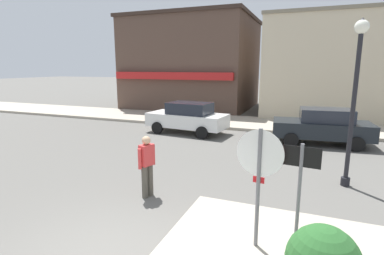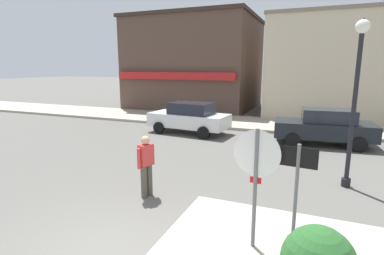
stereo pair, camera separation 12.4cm
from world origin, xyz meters
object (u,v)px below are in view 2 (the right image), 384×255
(lamp_post, at_px, (357,80))
(pedestrian_crossing_near, at_px, (146,164))
(stop_sign, at_px, (256,173))
(parked_car_nearest, at_px, (189,117))
(parked_car_second, at_px, (324,126))
(one_way_sign, at_px, (296,189))

(lamp_post, height_order, pedestrian_crossing_near, lamp_post)
(stop_sign, bearing_deg, lamp_post, 65.75)
(parked_car_nearest, distance_m, pedestrian_crossing_near, 7.68)
(parked_car_second, height_order, pedestrian_crossing_near, pedestrian_crossing_near)
(parked_car_nearest, relative_size, parked_car_second, 1.00)
(one_way_sign, bearing_deg, parked_car_second, 85.71)
(stop_sign, bearing_deg, parked_car_nearest, 119.14)
(stop_sign, height_order, parked_car_nearest, stop_sign)
(stop_sign, height_order, lamp_post, lamp_post)
(stop_sign, distance_m, parked_car_second, 8.99)
(parked_car_nearest, xyz_separation_m, parked_car_second, (6.26, 0.02, 0.00))
(parked_car_second, bearing_deg, lamp_post, -84.01)
(lamp_post, bearing_deg, stop_sign, -114.25)
(one_way_sign, bearing_deg, stop_sign, 179.98)
(one_way_sign, relative_size, parked_car_second, 0.51)
(one_way_sign, bearing_deg, pedestrian_crossing_near, 159.24)
(one_way_sign, xyz_separation_m, parked_car_nearest, (-5.59, 8.84, -0.52))
(one_way_sign, distance_m, parked_car_nearest, 10.47)
(lamp_post, bearing_deg, parked_car_second, 95.99)
(parked_car_nearest, height_order, pedestrian_crossing_near, pedestrian_crossing_near)
(lamp_post, height_order, parked_car_nearest, lamp_post)
(parked_car_nearest, height_order, parked_car_second, same)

